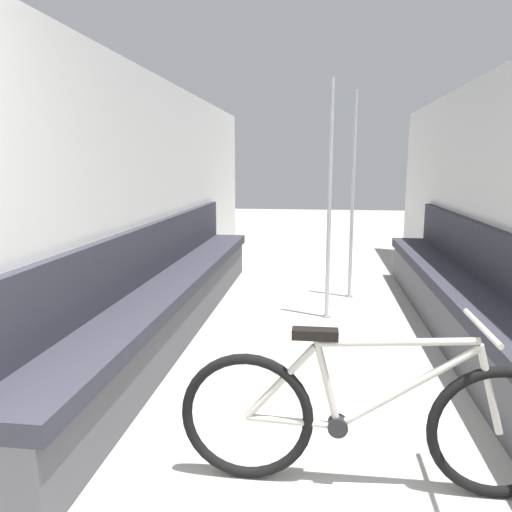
% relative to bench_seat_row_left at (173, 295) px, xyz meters
% --- Properties ---
extents(wall_left, '(0.10, 9.18, 2.21)m').
position_rel_bench_seat_row_left_xyz_m(wall_left, '(-0.25, -0.18, 0.79)').
color(wall_left, silver).
rests_on(wall_left, ground).
extents(bench_seat_row_left, '(0.46, 4.96, 0.94)m').
position_rel_bench_seat_row_left_xyz_m(bench_seat_row_left, '(0.00, 0.00, 0.00)').
color(bench_seat_row_left, '#4C4C51').
rests_on(bench_seat_row_left, ground).
extents(bench_seat_row_right, '(0.46, 4.96, 0.94)m').
position_rel_bench_seat_row_left_xyz_m(bench_seat_row_right, '(2.43, 0.00, 0.00)').
color(bench_seat_row_right, '#4C4C51').
rests_on(bench_seat_row_right, ground).
extents(bicycle, '(1.70, 0.46, 0.79)m').
position_rel_bench_seat_row_left_xyz_m(bicycle, '(1.48, -1.97, 0.01)').
color(bicycle, black).
rests_on(bicycle, ground).
extents(grab_pole_near, '(0.08, 0.08, 2.19)m').
position_rel_bench_seat_row_left_xyz_m(grab_pole_near, '(1.33, 0.57, 0.75)').
color(grab_pole_near, gray).
rests_on(grab_pole_near, ground).
extents(grab_pole_far, '(0.08, 0.08, 2.19)m').
position_rel_bench_seat_row_left_xyz_m(grab_pole_far, '(1.59, 1.35, 0.75)').
color(grab_pole_far, gray).
rests_on(grab_pole_far, ground).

